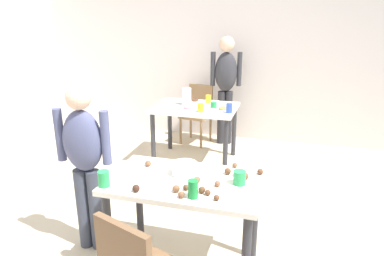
{
  "coord_description": "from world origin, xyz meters",
  "views": [
    {
      "loc": [
        0.77,
        -2.13,
        1.88
      ],
      "look_at": [
        -0.04,
        0.75,
        0.9
      ],
      "focal_mm": 32.67,
      "sensor_mm": 36.0,
      "label": 1
    }
  ],
  "objects_px": {
    "person_adult_far": "(226,81)",
    "soda_can": "(193,189)",
    "person_girl_near": "(84,156)",
    "mixing_bowl": "(185,169)",
    "dining_table_far": "(195,115)",
    "chair_far_table": "(198,110)",
    "pitcher_far": "(187,97)",
    "dining_table_near": "(185,194)"
  },
  "relations": [
    {
      "from": "person_adult_far",
      "to": "soda_can",
      "type": "height_order",
      "value": "person_adult_far"
    },
    {
      "from": "person_girl_near",
      "to": "mixing_bowl",
      "type": "xyz_separation_m",
      "value": [
        0.8,
        0.05,
        -0.03
      ]
    },
    {
      "from": "dining_table_far",
      "to": "soda_can",
      "type": "height_order",
      "value": "soda_can"
    },
    {
      "from": "chair_far_table",
      "to": "soda_can",
      "type": "distance_m",
      "value": 3.12
    },
    {
      "from": "person_girl_near",
      "to": "person_adult_far",
      "type": "xyz_separation_m",
      "value": [
        0.61,
        2.77,
        0.14
      ]
    },
    {
      "from": "dining_table_far",
      "to": "person_adult_far",
      "type": "xyz_separation_m",
      "value": [
        0.25,
        0.77,
        0.32
      ]
    },
    {
      "from": "person_girl_near",
      "to": "dining_table_far",
      "type": "bearing_deg",
      "value": 80.0
    },
    {
      "from": "mixing_bowl",
      "to": "pitcher_far",
      "type": "bearing_deg",
      "value": 106.06
    },
    {
      "from": "pitcher_far",
      "to": "chair_far_table",
      "type": "bearing_deg",
      "value": 92.48
    },
    {
      "from": "mixing_bowl",
      "to": "pitcher_far",
      "type": "height_order",
      "value": "pitcher_far"
    },
    {
      "from": "person_girl_near",
      "to": "soda_can",
      "type": "xyz_separation_m",
      "value": [
        0.96,
        -0.27,
        -0.01
      ]
    },
    {
      "from": "soda_can",
      "to": "dining_table_far",
      "type": "bearing_deg",
      "value": 104.82
    },
    {
      "from": "person_adult_far",
      "to": "pitcher_far",
      "type": "bearing_deg",
      "value": -117.58
    },
    {
      "from": "dining_table_near",
      "to": "person_girl_near",
      "type": "height_order",
      "value": "person_girl_near"
    },
    {
      "from": "person_adult_far",
      "to": "pitcher_far",
      "type": "relative_size",
      "value": 7.17
    },
    {
      "from": "soda_can",
      "to": "person_girl_near",
      "type": "bearing_deg",
      "value": 164.33
    },
    {
      "from": "dining_table_near",
      "to": "dining_table_far",
      "type": "distance_m",
      "value": 2.1
    },
    {
      "from": "chair_far_table",
      "to": "person_girl_near",
      "type": "xyz_separation_m",
      "value": [
        -0.2,
        -2.75,
        0.33
      ]
    },
    {
      "from": "soda_can",
      "to": "chair_far_table",
      "type": "bearing_deg",
      "value": 104.11
    },
    {
      "from": "person_girl_near",
      "to": "soda_can",
      "type": "bearing_deg",
      "value": -15.67
    },
    {
      "from": "person_adult_far",
      "to": "dining_table_near",
      "type": "bearing_deg",
      "value": -85.45
    },
    {
      "from": "person_adult_far",
      "to": "soda_can",
      "type": "xyz_separation_m",
      "value": [
        0.35,
        -3.04,
        -0.15
      ]
    },
    {
      "from": "dining_table_near",
      "to": "mixing_bowl",
      "type": "relative_size",
      "value": 5.83
    },
    {
      "from": "chair_far_table",
      "to": "mixing_bowl",
      "type": "bearing_deg",
      "value": -77.33
    },
    {
      "from": "mixing_bowl",
      "to": "person_adult_far",
      "type": "bearing_deg",
      "value": 94.17
    },
    {
      "from": "chair_far_table",
      "to": "person_girl_near",
      "type": "distance_m",
      "value": 2.77
    },
    {
      "from": "dining_table_near",
      "to": "mixing_bowl",
      "type": "xyz_separation_m",
      "value": [
        -0.03,
        0.09,
        0.16
      ]
    },
    {
      "from": "person_adult_far",
      "to": "mixing_bowl",
      "type": "bearing_deg",
      "value": -85.83
    },
    {
      "from": "person_girl_near",
      "to": "dining_table_near",
      "type": "bearing_deg",
      "value": -2.67
    },
    {
      "from": "mixing_bowl",
      "to": "soda_can",
      "type": "bearing_deg",
      "value": -64.47
    },
    {
      "from": "dining_table_near",
      "to": "chair_far_table",
      "type": "distance_m",
      "value": 2.86
    },
    {
      "from": "dining_table_far",
      "to": "person_girl_near",
      "type": "relative_size",
      "value": 0.76
    },
    {
      "from": "soda_can",
      "to": "person_adult_far",
      "type": "bearing_deg",
      "value": 96.56
    },
    {
      "from": "chair_far_table",
      "to": "pitcher_far",
      "type": "height_order",
      "value": "pitcher_far"
    },
    {
      "from": "pitcher_far",
      "to": "person_adult_far",
      "type": "bearing_deg",
      "value": 62.42
    },
    {
      "from": "chair_far_table",
      "to": "mixing_bowl",
      "type": "relative_size",
      "value": 4.61
    },
    {
      "from": "dining_table_near",
      "to": "person_adult_far",
      "type": "distance_m",
      "value": 2.84
    },
    {
      "from": "soda_can",
      "to": "mixing_bowl",
      "type": "bearing_deg",
      "value": 115.53
    },
    {
      "from": "chair_far_table",
      "to": "soda_can",
      "type": "bearing_deg",
      "value": -75.89
    },
    {
      "from": "person_girl_near",
      "to": "soda_can",
      "type": "relative_size",
      "value": 11.38
    },
    {
      "from": "dining_table_near",
      "to": "dining_table_far",
      "type": "relative_size",
      "value": 1.05
    },
    {
      "from": "person_girl_near",
      "to": "pitcher_far",
      "type": "height_order",
      "value": "person_girl_near"
    }
  ]
}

